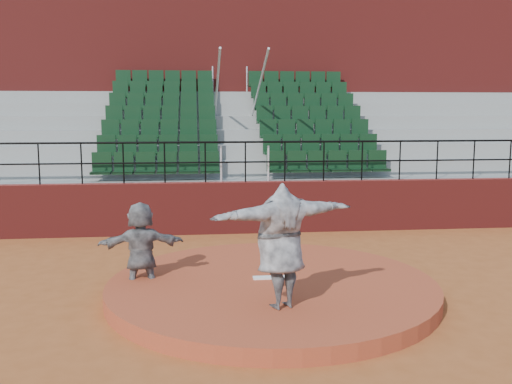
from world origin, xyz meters
TOP-DOWN VIEW (x-y plane):
  - ground at (0.00, 0.00)m, footprint 90.00×90.00m
  - pitchers_mound at (0.00, 0.00)m, footprint 5.50×5.50m
  - pitching_rubber at (0.00, 0.15)m, footprint 0.60×0.15m
  - boundary_wall at (0.00, 5.00)m, footprint 24.00×0.30m
  - wall_railing at (0.00, 5.00)m, footprint 24.04×0.05m
  - seating_deck at (0.00, 8.65)m, footprint 24.00×5.97m
  - press_box_facade at (0.00, 12.60)m, footprint 24.00×3.00m
  - pitcher at (-0.04, -1.27)m, footprint 2.31×1.35m
  - fielder at (-2.18, 0.41)m, footprint 1.50×0.61m

SIDE VIEW (x-z plane):
  - ground at x=0.00m, z-range 0.00..0.00m
  - pitchers_mound at x=0.00m, z-range 0.00..0.25m
  - pitching_rubber at x=0.00m, z-range 0.25..0.28m
  - boundary_wall at x=0.00m, z-range 0.00..1.30m
  - fielder at x=-2.18m, z-range 0.00..1.57m
  - pitcher at x=-0.04m, z-range 0.25..2.07m
  - seating_deck at x=0.00m, z-range -0.87..3.76m
  - wall_railing at x=0.00m, z-range 1.52..2.54m
  - press_box_facade at x=0.00m, z-range 0.00..7.10m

